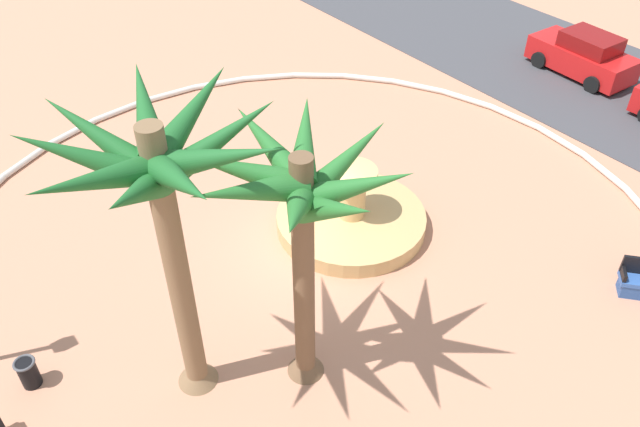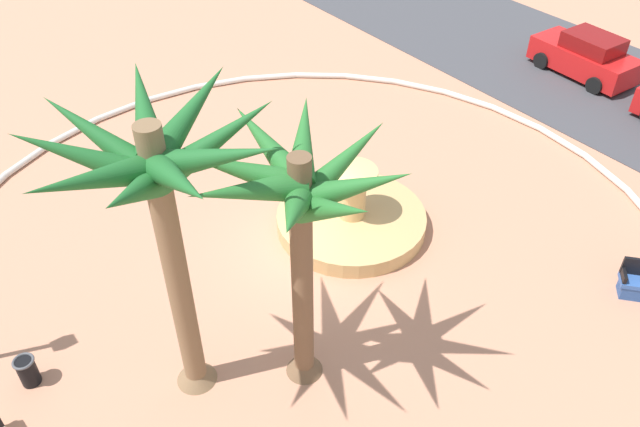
{
  "view_description": "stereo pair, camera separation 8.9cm",
  "coord_description": "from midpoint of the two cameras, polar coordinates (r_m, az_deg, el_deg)",
  "views": [
    {
      "loc": [
        10.23,
        -7.37,
        11.57
      ],
      "look_at": [
        0.0,
        0.46,
        1.0
      ],
      "focal_mm": 35.87,
      "sensor_mm": 36.0,
      "label": 1
    },
    {
      "loc": [
        10.28,
        -7.3,
        11.57
      ],
      "look_at": [
        0.0,
        0.46,
        1.0
      ],
      "focal_mm": 35.87,
      "sensor_mm": 36.0,
      "label": 2
    }
  ],
  "objects": [
    {
      "name": "palm_tree_near_fountain",
      "position": [
        11.11,
        -1.98,
        0.74
      ],
      "size": [
        3.98,
        4.04,
        5.92
      ],
      "color": "brown",
      "rests_on": "ground"
    },
    {
      "name": "plaza_curb",
      "position": [
        17.05,
        -1.39,
        -2.94
      ],
      "size": [
        19.82,
        19.82,
        0.2
      ],
      "primitive_type": "torus",
      "color": "silver",
      "rests_on": "ground"
    },
    {
      "name": "fountain",
      "position": [
        17.64,
        2.64,
        -0.44
      ],
      "size": [
        4.12,
        4.12,
        1.92
      ],
      "color": "tan",
      "rests_on": "ground"
    },
    {
      "name": "trash_bin",
      "position": [
        15.28,
        -24.74,
        -12.73
      ],
      "size": [
        0.46,
        0.46,
        0.73
      ],
      "color": "black",
      "rests_on": "ground"
    },
    {
      "name": "palm_tree_by_curb",
      "position": [
        10.84,
        -14.32,
        2.35
      ],
      "size": [
        4.55,
        4.43,
        6.67
      ],
      "color": "brown",
      "rests_on": "ground"
    },
    {
      "name": "ground_plane",
      "position": [
        17.12,
        -1.38,
        -3.18
      ],
      "size": [
        80.0,
        80.0,
        0.0
      ],
      "primitive_type": "plane",
      "color": "tan"
    },
    {
      "name": "parked_car_leftmost",
      "position": [
        27.04,
        22.33,
        12.92
      ],
      "size": [
        4.07,
        2.05,
        1.67
      ],
      "color": "red",
      "rests_on": "ground"
    },
    {
      "name": "street_asphalt",
      "position": [
        26.59,
        24.7,
        9.92
      ],
      "size": [
        48.0,
        8.0,
        0.03
      ],
      "primitive_type": "cube",
      "color": "#424247",
      "rests_on": "ground"
    }
  ]
}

